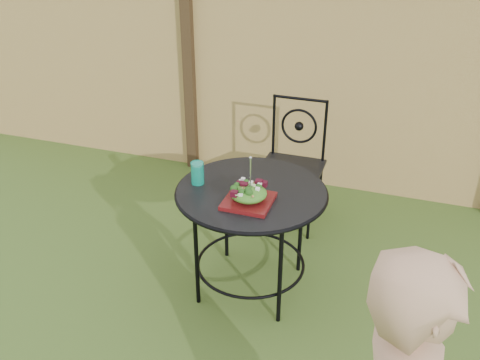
% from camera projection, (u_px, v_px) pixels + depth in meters
% --- Properties ---
extents(fence, '(8.00, 0.12, 1.90)m').
position_uv_depth(fence, '(340.00, 81.00, 4.31)').
color(fence, tan).
rests_on(fence, ground).
extents(patio_table, '(0.92, 0.92, 0.72)m').
position_uv_depth(patio_table, '(251.00, 210.00, 3.26)').
color(patio_table, black).
rests_on(patio_table, ground).
extents(patio_chair, '(0.46, 0.46, 0.95)m').
position_uv_depth(patio_chair, '(293.00, 160.00, 4.05)').
color(patio_chair, black).
rests_on(patio_chair, ground).
extents(salad_plate, '(0.27, 0.27, 0.02)m').
position_uv_depth(salad_plate, '(249.00, 201.00, 3.06)').
color(salad_plate, '#430C09').
rests_on(salad_plate, patio_table).
extents(salad, '(0.21, 0.21, 0.08)m').
position_uv_depth(salad, '(249.00, 193.00, 3.03)').
color(salad, '#235614').
rests_on(salad, salad_plate).
extents(fork, '(0.01, 0.01, 0.18)m').
position_uv_depth(fork, '(250.00, 173.00, 2.97)').
color(fork, silver).
rests_on(fork, salad).
extents(drinking_glass, '(0.08, 0.08, 0.14)m').
position_uv_depth(drinking_glass, '(197.00, 173.00, 3.24)').
color(drinking_glass, '#0C8B70').
rests_on(drinking_glass, patio_table).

